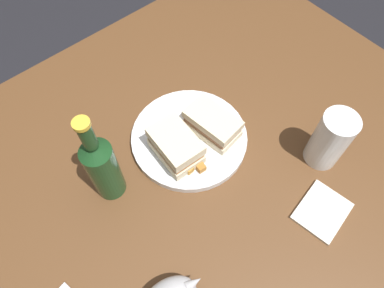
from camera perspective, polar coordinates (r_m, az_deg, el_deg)
name	(u,v)px	position (r m, az deg, el deg)	size (l,w,h in m)	color
ground_plane	(194,246)	(1.52, 0.26, -16.23)	(6.00, 6.00, 0.00)	black
dining_table	(194,216)	(1.15, 0.33, -11.63)	(1.25, 1.00, 0.76)	brown
plate	(189,138)	(0.82, -0.46, 1.01)	(0.27, 0.27, 0.02)	white
sandwich_half_left	(176,146)	(0.76, -2.65, -0.33)	(0.09, 0.12, 0.07)	beige
sandwich_half_right	(212,124)	(0.80, 3.31, 3.27)	(0.09, 0.13, 0.06)	beige
potato_wedge_front	(186,166)	(0.77, -1.04, -3.57)	(0.04, 0.02, 0.02)	#B77F33
potato_wedge_middle	(220,137)	(0.80, 4.58, 1.20)	(0.05, 0.02, 0.02)	#B77F33
potato_wedge_back	(197,162)	(0.77, 0.75, -2.93)	(0.05, 0.02, 0.02)	#AD702D
pint_glass	(329,142)	(0.81, 21.21, 0.31)	(0.07, 0.07, 0.15)	white
cider_bottle	(102,166)	(0.71, -14.33, -3.52)	(0.06, 0.06, 0.25)	#19421E
napkin	(322,211)	(0.80, 20.28, -10.16)	(0.11, 0.09, 0.01)	silver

